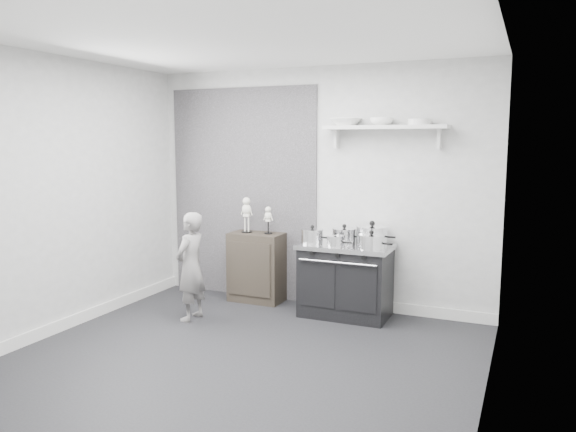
# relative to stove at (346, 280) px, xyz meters

# --- Properties ---
(ground) EXTENTS (4.00, 4.00, 0.00)m
(ground) POSITION_rel_stove_xyz_m (-0.46, -1.48, -0.40)
(ground) COLOR black
(ground) RESTS_ON ground
(room_shell) EXTENTS (4.02, 3.62, 2.71)m
(room_shell) POSITION_rel_stove_xyz_m (-0.55, -1.33, 1.24)
(room_shell) COLOR #A1A19F
(room_shell) RESTS_ON ground
(wall_shelf) EXTENTS (1.30, 0.26, 0.24)m
(wall_shelf) POSITION_rel_stove_xyz_m (0.34, 0.20, 1.61)
(wall_shelf) COLOR silver
(wall_shelf) RESTS_ON room_shell
(stove) EXTENTS (0.98, 0.61, 0.79)m
(stove) POSITION_rel_stove_xyz_m (0.00, 0.00, 0.00)
(stove) COLOR black
(stove) RESTS_ON ground
(side_cabinet) EXTENTS (0.62, 0.36, 0.81)m
(side_cabinet) POSITION_rel_stove_xyz_m (-1.13, 0.13, 0.01)
(side_cabinet) COLOR black
(side_cabinet) RESTS_ON ground
(child) EXTENTS (0.29, 0.43, 1.15)m
(child) POSITION_rel_stove_xyz_m (-1.45, -0.77, 0.18)
(child) COLOR slate
(child) RESTS_ON ground
(pot_front_left) EXTENTS (0.33, 0.24, 0.20)m
(pot_front_left) POSITION_rel_stove_xyz_m (-0.35, -0.08, 0.47)
(pot_front_left) COLOR white
(pot_front_left) RESTS_ON stove
(pot_back_left) EXTENTS (0.35, 0.26, 0.20)m
(pot_back_left) POSITION_rel_stove_xyz_m (-0.06, 0.11, 0.47)
(pot_back_left) COLOR white
(pot_back_left) RESTS_ON stove
(pot_back_right) EXTENTS (0.42, 0.34, 0.25)m
(pot_back_right) POSITION_rel_stove_xyz_m (0.25, 0.12, 0.49)
(pot_back_right) COLOR white
(pot_back_right) RESTS_ON stove
(pot_front_right) EXTENTS (0.35, 0.27, 0.20)m
(pot_front_right) POSITION_rel_stove_xyz_m (0.32, -0.16, 0.47)
(pot_front_right) COLOR white
(pot_front_right) RESTS_ON stove
(pot_front_center) EXTENTS (0.27, 0.18, 0.15)m
(pot_front_center) POSITION_rel_stove_xyz_m (-0.06, -0.17, 0.45)
(pot_front_center) COLOR white
(pot_front_center) RESTS_ON stove
(skeleton_full) EXTENTS (0.13, 0.09, 0.48)m
(skeleton_full) POSITION_rel_stove_xyz_m (-1.26, 0.13, 0.65)
(skeleton_full) COLOR beige
(skeleton_full) RESTS_ON side_cabinet
(skeleton_torso) EXTENTS (0.10, 0.07, 0.36)m
(skeleton_torso) POSITION_rel_stove_xyz_m (-0.98, 0.13, 0.60)
(skeleton_torso) COLOR beige
(skeleton_torso) RESTS_ON side_cabinet
(bowl_large) EXTENTS (0.32, 0.32, 0.08)m
(bowl_large) POSITION_rel_stove_xyz_m (-0.08, 0.19, 1.68)
(bowl_large) COLOR white
(bowl_large) RESTS_ON wall_shelf
(bowl_small) EXTENTS (0.25, 0.25, 0.08)m
(bowl_small) POSITION_rel_stove_xyz_m (0.31, 0.19, 1.68)
(bowl_small) COLOR white
(bowl_small) RESTS_ON wall_shelf
(plate_stack) EXTENTS (0.23, 0.23, 0.06)m
(plate_stack) POSITION_rel_stove_xyz_m (0.70, 0.19, 1.67)
(plate_stack) COLOR silver
(plate_stack) RESTS_ON wall_shelf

